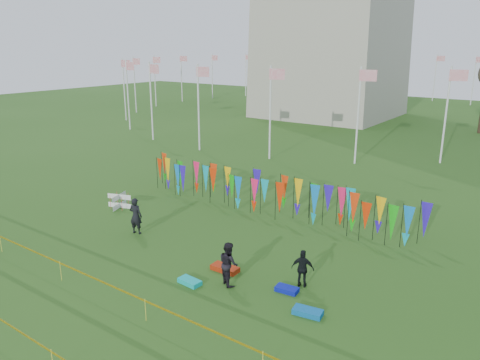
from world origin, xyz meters
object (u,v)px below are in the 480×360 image
Objects in this scene: person_right at (303,269)px; kite_bag_turquoise at (190,282)px; box_kite at (119,201)px; kite_bag_red at (225,268)px; kite_bag_blue at (287,289)px; kite_bag_teal at (308,312)px; person_mid at (229,263)px; person_left at (136,216)px.

kite_bag_turquoise is at bearing 16.09° from person_right.
box_kite reaches higher than kite_bag_red.
kite_bag_blue is (3.64, 1.84, -0.00)m from kite_bag_turquoise.
kite_bag_teal is at bearing -14.10° from box_kite.
kite_bag_blue is (13.48, -2.75, -0.35)m from box_kite.
box_kite is 0.89× the size of kite_bag_turquoise.
kite_bag_teal is (3.80, -0.14, -0.83)m from person_mid.
person_right is at bearing 33.29° from kite_bag_turquoise.
box_kite is 13.93m from person_right.
box_kite is at bearing 165.90° from kite_bag_teal.
person_mid is at bearing -17.95° from box_kite.
person_left is at bearing 157.62° from kite_bag_turquoise.
person_mid is at bearing 177.85° from kite_bag_teal.
kite_bag_turquoise is 5.19m from kite_bag_teal.
person_mid is 2.03× the size of kite_bag_blue.
box_kite is at bearing 154.99° from kite_bag_turquoise.
person_right is (9.90, 0.13, -0.17)m from person_left.
person_left reaches higher than kite_bag_teal.
person_mid is 1.43m from kite_bag_red.
person_right is 1.08m from kite_bag_blue.
person_left is 6.54m from kite_bag_red.
person_left is 9.66m from kite_bag_blue.
kite_bag_turquoise is (5.96, -2.45, -0.89)m from person_left.
kite_bag_teal is at bearing 106.89° from person_right.
kite_bag_red is at bearing -15.12° from box_kite.
kite_bag_red is (0.49, 1.80, 0.01)m from kite_bag_turquoise.
kite_bag_turquoise is 1.86m from kite_bag_red.
kite_bag_red is (-0.84, 0.82, -0.82)m from person_mid.
kite_bag_blue is (-0.30, -0.75, -0.72)m from person_right.
person_right is 1.29× the size of kite_bag_red.
kite_bag_teal is at bearing -152.80° from person_mid.
kite_bag_teal is (4.64, -0.97, -0.01)m from kite_bag_red.
person_right reaches higher than kite_bag_blue.
person_left reaches higher than person_mid.
kite_bag_red is (10.33, -2.79, -0.33)m from box_kite.
kite_bag_teal is (1.49, -1.01, 0.01)m from kite_bag_blue.
person_mid is 1.70× the size of kite_bag_teal.
kite_bag_blue is (9.60, -0.61, -0.89)m from person_left.
person_left is (3.88, -2.13, 0.54)m from box_kite.
person_right is at bearing 12.88° from kite_bag_red.
kite_bag_turquoise is (9.84, -4.59, -0.35)m from box_kite.
person_mid is (11.16, -3.62, 0.49)m from box_kite.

